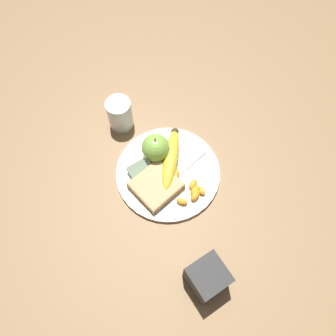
{
  "coord_description": "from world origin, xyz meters",
  "views": [
    {
      "loc": [
        -0.2,
        -0.3,
        0.76
      ],
      "look_at": [
        0.0,
        0.0,
        0.03
      ],
      "focal_mm": 35.0,
      "sensor_mm": 36.0,
      "label": 1
    }
  ],
  "objects_px": {
    "banana": "(171,158)",
    "juice_glass": "(120,114)",
    "bread_slice": "(156,185)",
    "jam_packet": "(139,171)",
    "condiment_caddy": "(207,278)",
    "apple": "(154,149)",
    "plate": "(168,172)",
    "fork": "(173,178)"
  },
  "relations": [
    {
      "from": "juice_glass",
      "to": "fork",
      "type": "height_order",
      "value": "juice_glass"
    },
    {
      "from": "bread_slice",
      "to": "banana",
      "type": "bearing_deg",
      "value": 30.25
    },
    {
      "from": "apple",
      "to": "banana",
      "type": "distance_m",
      "value": 0.05
    },
    {
      "from": "banana",
      "to": "juice_glass",
      "type": "bearing_deg",
      "value": 104.29
    },
    {
      "from": "juice_glass",
      "to": "banana",
      "type": "distance_m",
      "value": 0.19
    },
    {
      "from": "banana",
      "to": "fork",
      "type": "bearing_deg",
      "value": -117.48
    },
    {
      "from": "jam_packet",
      "to": "fork",
      "type": "bearing_deg",
      "value": -42.62
    },
    {
      "from": "plate",
      "to": "apple",
      "type": "distance_m",
      "value": 0.07
    },
    {
      "from": "bread_slice",
      "to": "jam_packet",
      "type": "bearing_deg",
      "value": 105.14
    },
    {
      "from": "banana",
      "to": "fork",
      "type": "height_order",
      "value": "banana"
    },
    {
      "from": "juice_glass",
      "to": "apple",
      "type": "height_order",
      "value": "apple"
    },
    {
      "from": "bread_slice",
      "to": "fork",
      "type": "bearing_deg",
      "value": -1.68
    },
    {
      "from": "apple",
      "to": "jam_packet",
      "type": "xyz_separation_m",
      "value": [
        -0.06,
        -0.02,
        -0.02
      ]
    },
    {
      "from": "plate",
      "to": "fork",
      "type": "xyz_separation_m",
      "value": [
        -0.0,
        -0.02,
        0.01
      ]
    },
    {
      "from": "jam_packet",
      "to": "condiment_caddy",
      "type": "relative_size",
      "value": 0.56
    },
    {
      "from": "apple",
      "to": "jam_packet",
      "type": "bearing_deg",
      "value": -160.53
    },
    {
      "from": "juice_glass",
      "to": "fork",
      "type": "bearing_deg",
      "value": -83.9
    },
    {
      "from": "juice_glass",
      "to": "bread_slice",
      "type": "distance_m",
      "value": 0.22
    },
    {
      "from": "apple",
      "to": "banana",
      "type": "xyz_separation_m",
      "value": [
        0.03,
        -0.04,
        -0.02
      ]
    },
    {
      "from": "juice_glass",
      "to": "condiment_caddy",
      "type": "relative_size",
      "value": 1.01
    },
    {
      "from": "banana",
      "to": "bread_slice",
      "type": "xyz_separation_m",
      "value": [
        -0.07,
        -0.04,
        -0.01
      ]
    },
    {
      "from": "juice_glass",
      "to": "apple",
      "type": "distance_m",
      "value": 0.14
    },
    {
      "from": "juice_glass",
      "to": "apple",
      "type": "relative_size",
      "value": 1.1
    },
    {
      "from": "juice_glass",
      "to": "bread_slice",
      "type": "relative_size",
      "value": 0.74
    },
    {
      "from": "plate",
      "to": "juice_glass",
      "type": "relative_size",
      "value": 2.97
    },
    {
      "from": "banana",
      "to": "jam_packet",
      "type": "distance_m",
      "value": 0.09
    },
    {
      "from": "jam_packet",
      "to": "condiment_caddy",
      "type": "xyz_separation_m",
      "value": [
        -0.01,
        -0.3,
        0.02
      ]
    },
    {
      "from": "condiment_caddy",
      "to": "jam_packet",
      "type": "bearing_deg",
      "value": 88.21
    },
    {
      "from": "bread_slice",
      "to": "jam_packet",
      "type": "height_order",
      "value": "same"
    },
    {
      "from": "plate",
      "to": "condiment_caddy",
      "type": "xyz_separation_m",
      "value": [
        -0.07,
        -0.27,
        0.04
      ]
    },
    {
      "from": "fork",
      "to": "jam_packet",
      "type": "relative_size",
      "value": 3.89
    },
    {
      "from": "plate",
      "to": "banana",
      "type": "relative_size",
      "value": 1.68
    },
    {
      "from": "condiment_caddy",
      "to": "bread_slice",
      "type": "bearing_deg",
      "value": 84.21
    },
    {
      "from": "plate",
      "to": "banana",
      "type": "xyz_separation_m",
      "value": [
        0.02,
        0.02,
        0.02
      ]
    },
    {
      "from": "fork",
      "to": "jam_packet",
      "type": "height_order",
      "value": "jam_packet"
    },
    {
      "from": "banana",
      "to": "bread_slice",
      "type": "bearing_deg",
      "value": -149.75
    },
    {
      "from": "bread_slice",
      "to": "plate",
      "type": "bearing_deg",
      "value": 22.95
    },
    {
      "from": "banana",
      "to": "jam_packet",
      "type": "height_order",
      "value": "banana"
    },
    {
      "from": "juice_glass",
      "to": "jam_packet",
      "type": "relative_size",
      "value": 1.8
    },
    {
      "from": "condiment_caddy",
      "to": "banana",
      "type": "bearing_deg",
      "value": 71.65
    },
    {
      "from": "jam_packet",
      "to": "apple",
      "type": "bearing_deg",
      "value": 19.47
    },
    {
      "from": "juice_glass",
      "to": "banana",
      "type": "bearing_deg",
      "value": -75.71
    }
  ]
}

